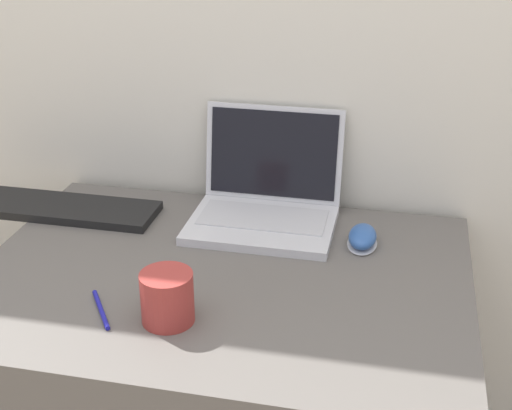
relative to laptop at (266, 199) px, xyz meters
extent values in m
cube|color=silver|center=(-0.04, 0.15, 0.42)|extent=(7.00, 0.04, 2.50)
cube|color=silver|center=(0.00, -0.05, -0.04)|extent=(0.33, 0.24, 0.02)
cube|color=#B7B7BC|center=(0.00, -0.03, -0.03)|extent=(0.29, 0.13, 0.00)
cube|color=silver|center=(0.00, 0.09, 0.08)|extent=(0.33, 0.05, 0.23)
cube|color=black|center=(0.00, 0.08, 0.08)|extent=(0.30, 0.04, 0.20)
cylinder|color=#9E332D|center=(-0.09, -0.45, -0.01)|extent=(0.10, 0.10, 0.10)
cylinder|color=black|center=(-0.09, -0.45, 0.04)|extent=(0.08, 0.08, 0.01)
ellipsoid|color=#B2B2B7|center=(0.23, -0.08, -0.05)|extent=(0.07, 0.11, 0.01)
ellipsoid|color=#2D569E|center=(0.23, -0.08, -0.03)|extent=(0.06, 0.11, 0.04)
cube|color=black|center=(-0.48, -0.06, -0.04)|extent=(0.45, 0.14, 0.02)
cylinder|color=#191999|center=(-0.22, -0.45, -0.05)|extent=(0.08, 0.11, 0.01)
camera|label=1|loc=(0.30, -1.48, 0.69)|focal=50.00mm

